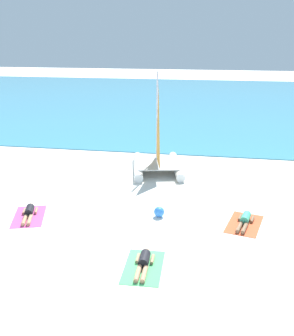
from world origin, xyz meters
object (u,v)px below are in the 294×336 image
(sunbather_left, at_px, (29,213))
(towel_middle, at_px, (143,267))
(sailboat_white, at_px, (157,157))
(sunbather_middle, at_px, (144,262))
(sunbather_right, at_px, (245,220))
(beach_ball, at_px, (159,212))
(towel_right, at_px, (244,224))
(towel_left, at_px, (29,216))

(sunbather_left, distance_m, towel_middle, 5.55)
(sailboat_white, bearing_deg, sunbather_middle, -96.43)
(sunbather_middle, bearing_deg, sailboat_white, 93.71)
(sunbather_right, relative_size, beach_ball, 3.99)
(towel_middle, xyz_separation_m, towel_right, (3.03, 3.39, 0.00))
(beach_ball, bearing_deg, sailboat_white, 99.44)
(towel_middle, bearing_deg, sunbather_left, 150.96)
(sunbather_left, relative_size, sunbather_right, 0.99)
(sailboat_white, height_order, sunbather_left, sailboat_white)
(sailboat_white, bearing_deg, sunbather_right, -65.34)
(towel_left, height_order, sunbather_left, sunbather_left)
(sunbather_left, height_order, sunbather_middle, same)
(sunbather_left, bearing_deg, towel_left, -90.00)
(towel_middle, xyz_separation_m, beach_ball, (-0.06, 3.47, 0.19))
(towel_middle, bearing_deg, sunbather_middle, 92.39)
(sunbather_right, bearing_deg, beach_ball, -167.15)
(sunbather_left, distance_m, beach_ball, 4.85)
(towel_right, height_order, sunbather_right, sunbather_right)
(towel_middle, relative_size, sunbather_middle, 1.21)
(sunbather_middle, distance_m, towel_right, 4.50)
(towel_left, bearing_deg, towel_middle, -28.56)
(sunbather_left, height_order, sunbather_right, same)
(sunbather_right, bearing_deg, towel_left, -160.82)
(towel_right, bearing_deg, sailboat_white, 126.75)
(towel_left, relative_size, towel_middle, 1.00)
(sunbather_left, relative_size, towel_right, 0.81)
(sailboat_white, height_order, towel_left, sailboat_white)
(beach_ball, bearing_deg, towel_left, -169.94)
(sunbather_right, bearing_deg, sailboat_white, 140.37)
(towel_right, bearing_deg, towel_left, -174.45)
(towel_left, xyz_separation_m, sunbather_left, (-0.02, 0.06, 0.13))
(towel_middle, distance_m, sunbather_right, 4.61)
(sailboat_white, xyz_separation_m, towel_middle, (0.92, -8.69, -0.71))
(towel_middle, relative_size, beach_ball, 4.87)
(sunbather_middle, bearing_deg, towel_left, 149.65)
(sailboat_white, height_order, sunbather_middle, sailboat_white)
(sunbather_middle, bearing_deg, sunbather_left, 149.16)
(sunbather_right, distance_m, beach_ball, 3.10)
(sunbather_middle, relative_size, towel_right, 0.82)
(towel_middle, height_order, beach_ball, beach_ball)
(towel_left, bearing_deg, towel_right, 5.55)
(sunbather_left, bearing_deg, sunbather_middle, -46.28)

